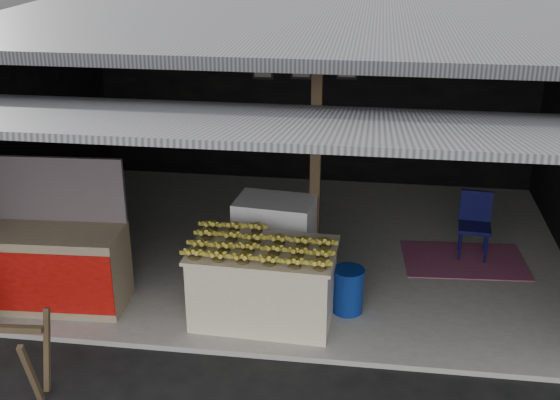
# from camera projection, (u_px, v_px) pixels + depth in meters

# --- Properties ---
(ground) EXTENTS (80.00, 80.00, 0.00)m
(ground) POSITION_uv_depth(u_px,v_px,m) (266.00, 359.00, 6.98)
(ground) COLOR black
(ground) RESTS_ON ground
(concrete_slab) EXTENTS (7.00, 5.00, 0.06)m
(concrete_slab) POSITION_uv_depth(u_px,v_px,m) (295.00, 246.00, 9.26)
(concrete_slab) COLOR gray
(concrete_slab) RESTS_ON ground
(shophouse) EXTENTS (7.40, 7.29, 3.02)m
(shophouse) POSITION_uv_depth(u_px,v_px,m) (299.00, 86.00, 8.75)
(shophouse) COLOR black
(shophouse) RESTS_ON ground
(banana_table) EXTENTS (1.55, 1.00, 0.83)m
(banana_table) POSITION_uv_depth(u_px,v_px,m) (263.00, 284.00, 7.42)
(banana_table) COLOR silver
(banana_table) RESTS_ON concrete_slab
(banana_pile) EXTENTS (1.43, 0.90, 0.16)m
(banana_pile) POSITION_uv_depth(u_px,v_px,m) (263.00, 241.00, 7.23)
(banana_pile) COLOR gold
(banana_pile) RESTS_ON banana_table
(white_crate) EXTENTS (0.95, 0.70, 0.99)m
(white_crate) POSITION_uv_depth(u_px,v_px,m) (275.00, 239.00, 8.26)
(white_crate) COLOR white
(white_crate) RESTS_ON concrete_slab
(neighbor_stall) EXTENTS (1.61, 0.79, 1.63)m
(neighbor_stall) POSITION_uv_depth(u_px,v_px,m) (52.00, 264.00, 7.69)
(neighbor_stall) COLOR #998466
(neighbor_stall) RESTS_ON concrete_slab
(sawhorse) EXTENTS (0.78, 0.72, 0.76)m
(sawhorse) POSITION_uv_depth(u_px,v_px,m) (4.00, 352.00, 6.27)
(sawhorse) COLOR #4E3D27
(sawhorse) RESTS_ON ground
(water_barrel) EXTENTS (0.33, 0.33, 0.48)m
(water_barrel) POSITION_uv_depth(u_px,v_px,m) (348.00, 292.00, 7.62)
(water_barrel) COLOR navy
(water_barrel) RESTS_ON concrete_slab
(plastic_chair) EXTENTS (0.43, 0.43, 0.83)m
(plastic_chair) POSITION_uv_depth(u_px,v_px,m) (475.00, 219.00, 8.81)
(plastic_chair) COLOR #0B0B3C
(plastic_chair) RESTS_ON concrete_slab
(magenta_rug) EXTENTS (1.56, 1.10, 0.01)m
(magenta_rug) POSITION_uv_depth(u_px,v_px,m) (464.00, 260.00, 8.82)
(magenta_rug) COLOR #7E1C4D
(magenta_rug) RESTS_ON concrete_slab
(picture_frames) EXTENTS (1.62, 0.04, 0.46)m
(picture_frames) POSITION_uv_depth(u_px,v_px,m) (304.00, 66.00, 10.74)
(picture_frames) COLOR black
(picture_frames) RESTS_ON shophouse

